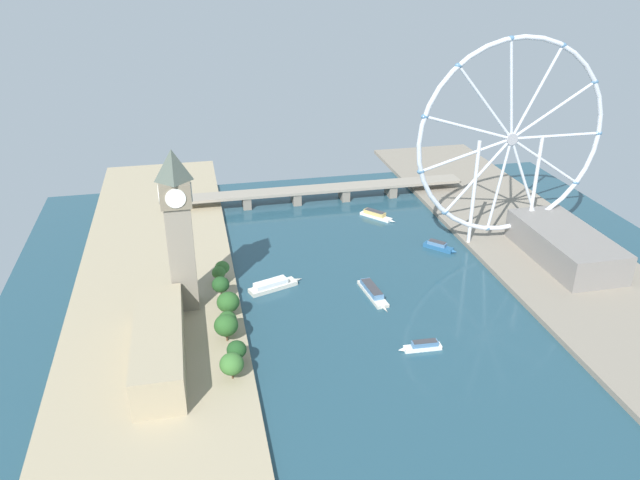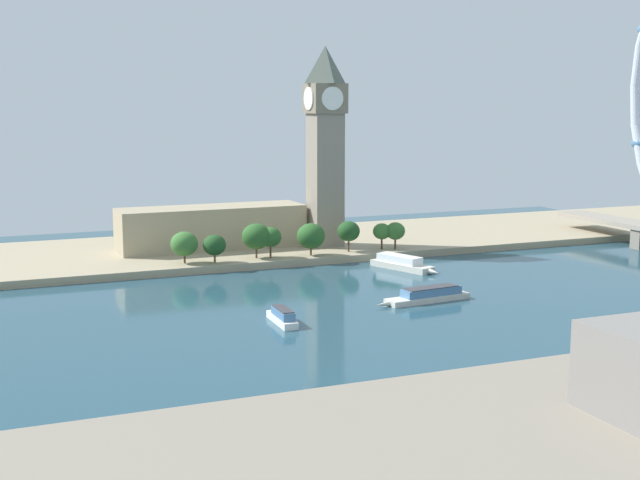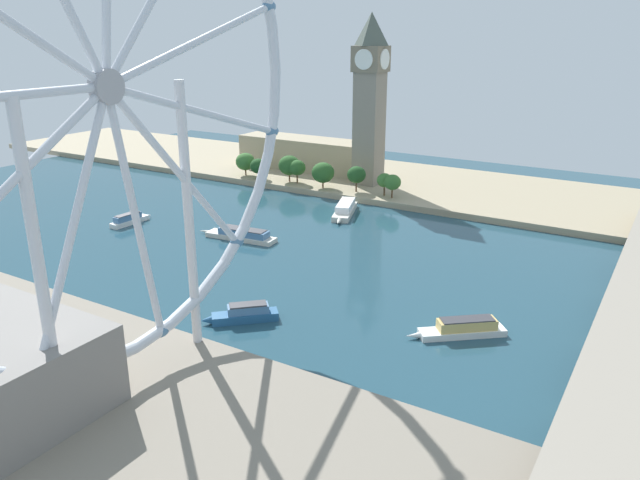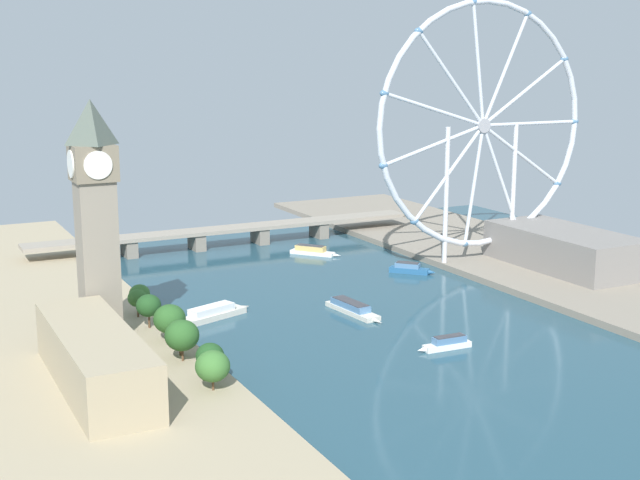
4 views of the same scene
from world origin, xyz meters
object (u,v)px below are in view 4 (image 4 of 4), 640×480
Objects in this scene: riverside_hall at (564,249)px; tour_boat_3 at (410,269)px; river_bridge at (229,232)px; tour_boat_4 at (352,308)px; parliament_block at (95,358)px; tour_boat_2 at (312,251)px; ferris_wheel at (483,127)px; tour_boat_1 at (447,343)px; clock_tower at (96,216)px; tour_boat_0 at (214,313)px.

tour_boat_3 is at bearing 153.20° from riverside_hall.
tour_boat_4 is (-1.50, -144.65, -6.10)m from river_bridge.
parliament_block is at bearing -105.92° from tour_boat_3.
river_bridge is at bearing 179.45° from tour_boat_2.
ferris_wheel reaches higher than tour_boat_3.
riverside_hall reaches higher than tour_boat_4.
clock_tower is at bearing -26.49° from tour_boat_1.
clock_tower reaches higher than tour_boat_2.
riverside_hall reaches higher than tour_boat_2.
tour_boat_3 is at bearing 14.30° from clock_tower.
clock_tower is at bearing -126.58° from river_bridge.
tour_boat_0 is 56.54m from tour_boat_4.
clock_tower is 0.67× the size of ferris_wheel.
tour_boat_0 is 1.72× the size of tour_boat_3.
tour_boat_4 is (-99.44, -47.08, -67.80)m from ferris_wheel.
tour_boat_0 is at bearing 14.82° from clock_tower.
tour_boat_0 is at bearing 178.12° from riverside_hall.
tour_boat_4 is (-33.60, -104.56, -0.10)m from tour_boat_2.
tour_boat_4 is at bearing -57.05° from tour_boat_2.
tour_boat_1 is 55.84m from tour_boat_4.
parliament_block is at bearing -75.88° from tour_boat_4.
ferris_wheel reaches higher than parliament_block.
clock_tower is 173.40m from tour_boat_2.
parliament_block is (-12.98, -48.01, -35.97)m from clock_tower.
clock_tower is at bearing 74.87° from parliament_block.
tour_boat_4 is at bearing -90.59° from river_bridge.
river_bridge is at bearing 133.13° from riverside_hall.
clock_tower is 3.52× the size of tour_boat_2.
tour_boat_4 is at bearing 20.19° from parliament_block.
tour_boat_0 is at bearing -47.42° from tour_boat_1.
tour_boat_2 is at bearing 134.89° from riverside_hall.
tour_boat_3 is (-66.91, 33.80, -9.97)m from riverside_hall.
tour_boat_0 is (-54.88, -126.00, -5.83)m from river_bridge.
parliament_block is 219.81m from river_bridge.
parliament_block is 0.36× the size of river_bridge.
tour_boat_2 is 109.83m from tour_boat_4.
clock_tower is at bearing -99.42° from tour_boat_4.
ferris_wheel is at bearing 11.58° from clock_tower.
riverside_hall is 2.22× the size of tour_boat_4.
tour_boat_3 is (24.51, -57.97, 0.04)m from tour_boat_2.
tour_boat_2 is (148.02, 146.64, -9.90)m from parliament_block.
ferris_wheel is at bearing -129.06° from tour_boat_1.
clock_tower reaches higher than tour_boat_0.
clock_tower is at bearing -168.42° from ferris_wheel.
riverside_hall is at bearing -53.27° from ferris_wheel.
tour_boat_4 is (114.41, 42.07, -10.00)m from parliament_block.
riverside_hall is 129.92m from tour_boat_2.
tour_boat_2 is at bearing -96.34° from tour_boat_1.
clock_tower reaches higher than parliament_block.
tour_boat_0 is (61.03, 60.72, -9.73)m from parliament_block.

